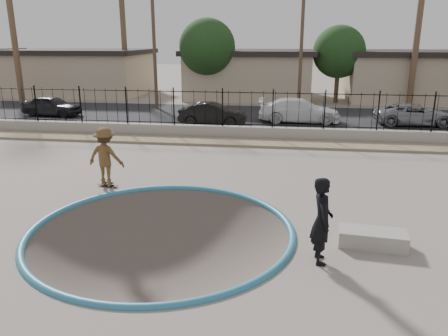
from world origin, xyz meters
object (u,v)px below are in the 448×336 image
skateboard (108,185)px  car_c (299,110)px  skater (106,159)px  videographer (322,221)px  car_b (213,114)px  car_a (52,106)px  concrete_ledge (372,238)px  car_d (415,114)px

skateboard → car_c: size_ratio=0.15×
skater → car_c: size_ratio=0.41×
videographer → car_b: size_ratio=0.52×
skater → car_b: bearing=-92.3°
skateboard → car_a: bearing=137.0°
concrete_ledge → car_a: bearing=136.7°
car_a → videographer: bearing=-131.4°
skater → car_a: 15.62m
concrete_ledge → videographer: bearing=-144.2°
skater → car_b: size_ratio=0.51×
concrete_ledge → skater: bearing=157.8°
skateboard → car_c: bearing=74.2°
skateboard → car_a: 15.63m
skateboard → car_b: size_ratio=0.19×
skater → car_d: size_ratio=0.44×
car_a → skater: bearing=-139.1°
car_b → car_d: (11.54, 1.60, -0.02)m
skateboard → car_d: 18.48m
car_c → skater: bearing=150.8°
skater → videographer: (6.80, -4.28, 0.02)m
car_a → car_c: 15.71m
skater → car_d: 18.47m
skater → videographer: size_ratio=0.98×
skater → car_b: skater is taller
videographer → car_b: (-5.02, 15.46, -0.33)m
skateboard → car_c: 14.47m
skateboard → car_b: 11.35m
concrete_ledge → car_d: (5.20, 16.11, 0.45)m
concrete_ledge → car_c: (-1.39, 16.11, 0.53)m
skater → car_c: 14.45m
concrete_ledge → car_d: 16.93m
videographer → car_a: 23.24m
videographer → car_d: bearing=-26.2°
car_b → car_c: size_ratio=0.80×
videographer → car_b: bearing=12.7°
car_a → car_d: car_a is taller
car_b → car_d: size_ratio=0.87×
skateboard → car_d: size_ratio=0.17×
skater → car_b: (1.78, 11.19, -0.31)m
car_b → car_d: bearing=-81.9°
car_b → car_d: car_b is taller
skateboard → videographer: bearing=-20.2°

